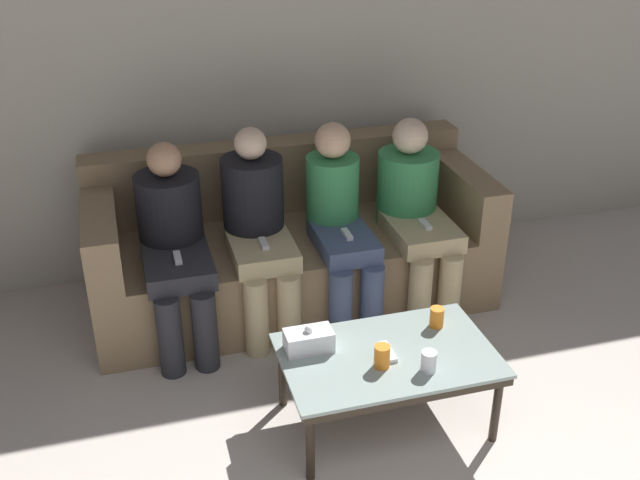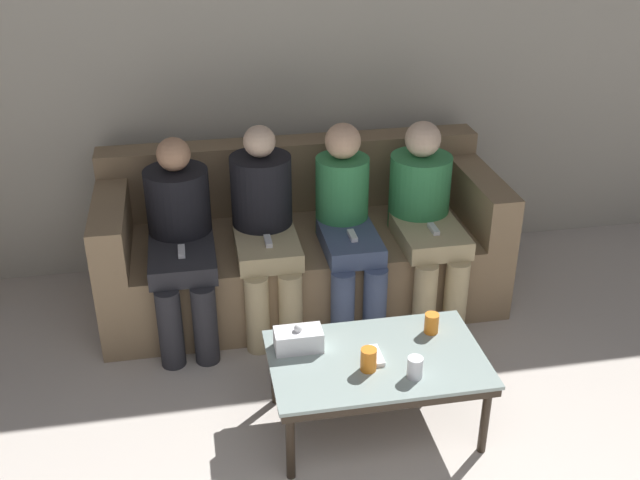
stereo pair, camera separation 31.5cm
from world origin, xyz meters
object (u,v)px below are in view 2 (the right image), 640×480
Objects in this scene: couch at (300,246)px; cup_near_right at (432,323)px; tissue_box at (298,339)px; seated_person_mid_right at (347,219)px; coffee_table at (377,364)px; game_remote at (377,355)px; seated_person_right_end at (425,211)px; seated_person_mid_left at (264,221)px; cup_near_left at (415,367)px; seated_person_left_end at (180,233)px; cup_far_center at (369,360)px.

couch reaches higher than cup_near_right.
tissue_box is 0.99m from seated_person_mid_right.
coffee_table is at bearing -83.18° from couch.
game_remote is 1.18m from seated_person_right_end.
seated_person_mid_left reaches higher than seated_person_mid_right.
cup_near_left is at bearing -119.45° from cup_near_right.
game_remote is 1.04m from seated_person_mid_right.
couch is 1.27m from game_remote.
seated_person_right_end is (1.38, 0.01, 0.00)m from seated_person_left_end.
cup_far_center is 0.49× the size of tissue_box.
cup_far_center is 0.35m from tissue_box.
couch is 15.35× the size of game_remote.
tissue_box is at bearing 142.77° from cup_far_center.
cup_near_left is 0.09× the size of seated_person_mid_left.
seated_person_mid_left is at bearing 112.66° from cup_near_left.
game_remote reaches higher than coffee_table.
seated_person_right_end is at bearing 0.26° from seated_person_left_end.
couch reaches higher than coffee_table.
cup_near_left is 1.32m from seated_person_mid_left.
cup_near_left is 0.55m from tissue_box.
tissue_box is 0.20× the size of seated_person_mid_right.
seated_person_mid_left is at bearing 2.22° from seated_person_left_end.
seated_person_right_end is at bearing 74.98° from cup_near_right.
couch is at bearing 80.54° from tissue_box.
game_remote is at bearing -83.18° from couch.
seated_person_mid_left is at bearing 105.88° from cup_far_center.
seated_person_left_end is 0.46m from seated_person_mid_left.
seated_person_mid_right is at bearing -178.31° from seated_person_right_end.
seated_person_mid_left is 1.01× the size of seated_person_mid_right.
seated_person_mid_left is at bearing 176.86° from seated_person_mid_right.
tissue_box reaches higher than cup_near_left.
couch is at bearing 133.95° from seated_person_mid_right.
couch is at bearing 96.82° from game_remote.
game_remote is at bearing 53.20° from cup_far_center.
tissue_box is at bearing -99.46° from couch.
seated_person_mid_right reaches higher than cup_far_center.
tissue_box is 1.04m from seated_person_left_end.
cup_near_right is 0.93m from seated_person_right_end.
tissue_box is (-0.46, 0.30, 0.00)m from cup_near_left.
coffee_table is at bearing -21.04° from tissue_box.
seated_person_right_end is at bearing -18.06° from couch.
seated_person_mid_right is at bearing 82.73° from cup_far_center.
couch is 2.11× the size of seated_person_left_end.
cup_far_center reaches higher than coffee_table.
couch reaches higher than cup_near_left.
tissue_box is 1.47× the size of game_remote.
game_remote is 1.34m from seated_person_left_end.
seated_person_left_end is at bearing 128.99° from cup_near_left.
seated_person_mid_left is (-0.04, 0.91, 0.17)m from tissue_box.
tissue_box is 0.19× the size of seated_person_mid_left.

